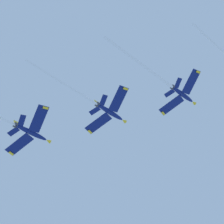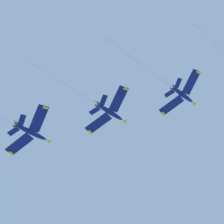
% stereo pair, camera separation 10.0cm
% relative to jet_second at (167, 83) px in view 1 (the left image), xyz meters
% --- Properties ---
extents(jet_second, '(36.59, 26.24, 22.39)m').
position_rel_jet_second_xyz_m(jet_second, '(0.00, 0.00, 0.00)').
color(jet_second, navy).
extents(jet_third, '(33.43, 23.97, 19.19)m').
position_rel_jet_second_xyz_m(jet_third, '(-2.98, 23.31, -7.71)').
color(jet_third, navy).
extents(jet_fourth, '(39.41, 28.08, 22.19)m').
position_rel_jet_second_xyz_m(jet_fourth, '(-9.55, 48.78, -16.91)').
color(jet_fourth, navy).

